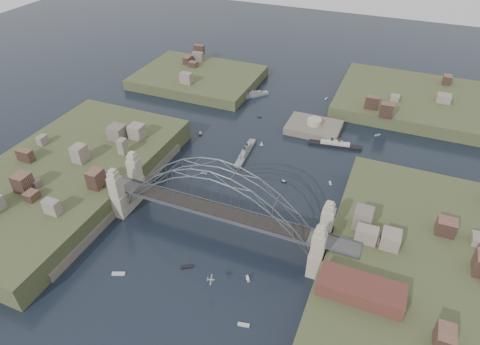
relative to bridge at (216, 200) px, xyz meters
The scene contains 26 objects.
ground 12.32m from the bridge, ahead, with size 500.00×500.00×0.00m, color black.
bridge is the anchor object (origin of this frame).
shore_west 58.25m from the bridge, behind, with size 50.50×90.00×12.00m.
shore_east 58.25m from the bridge, ahead, with size 50.50×90.00×12.00m.
headland_nw 110.41m from the bridge, 120.07° to the left, with size 60.00×45.00×9.00m, color #414928.
headland_ne 121.38m from the bridge, 65.56° to the left, with size 70.00×55.00×9.50m, color #414928.
fort_island 72.14m from the bridge, 80.27° to the left, with size 22.00×16.00×9.40m.
wharf_shed 46.23m from the bridge, 17.65° to the right, with size 20.00×8.00×4.00m, color #592D26.
naval_cruiser_near 44.54m from the bridge, 100.48° to the left, with size 3.89×19.45×5.80m.
naval_cruiser_far 93.30m from the bridge, 104.50° to the left, with size 12.79×14.03×5.64m.
ocean_liner 66.25m from the bridge, 69.38° to the left, with size 20.93×5.91×5.09m.
aeroplane 23.77m from the bridge, 69.47° to the right, with size 2.00×3.47×0.52m.
small_boat_a 32.43m from the bridge, 124.65° to the left, with size 2.44×1.09×0.45m.
small_boat_b 35.26m from the bridge, 70.17° to the left, with size 1.92×0.76×1.43m.
small_boat_c 20.36m from the bridge, 96.49° to the right, with size 3.52×2.81×0.45m.
small_boat_d 46.90m from the bridge, 53.95° to the left, with size 1.39×2.10×0.45m.
small_boat_e 59.23m from the bridge, 122.04° to the left, with size 2.50×3.34×1.43m.
small_boat_f 51.87m from the bridge, 94.75° to the left, with size 1.54×1.40×2.38m.
small_boat_g 35.65m from the bridge, 54.12° to the right, with size 3.03×1.47×0.45m.
small_boat_h 74.06m from the bridge, 100.19° to the left, with size 2.08×0.98×0.45m.
small_boat_i 37.76m from the bridge, 19.06° to the left, with size 2.19×2.60×1.43m.
small_boat_j 33.59m from the bridge, 125.04° to the right, with size 3.73×2.45×0.45m.
small_boat_k 102.28m from the bridge, 84.09° to the left, with size 1.30×2.17×1.43m.
small_boat_l 52.80m from the bridge, 138.47° to the left, with size 2.34×1.66×0.45m.
small_boat_m 23.60m from the bridge, 41.64° to the right, with size 1.92×2.36×2.38m.
small_boat_n 85.88m from the bridge, 63.76° to the left, with size 2.53×2.63×0.45m.
Camera 1 is at (41.75, -82.87, 90.52)m, focal length 31.35 mm.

